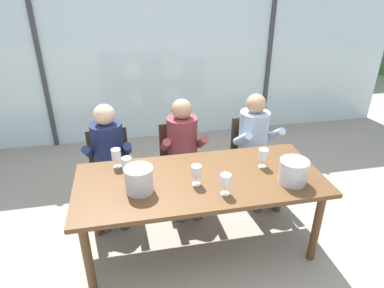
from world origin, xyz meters
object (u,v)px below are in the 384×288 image
object	(u,v)px
dining_table	(200,186)
wine_glass_by_right_taster	(226,181)
person_navy_polo	(109,155)
tasting_bowl	(291,164)
wine_glass_near_bucket	(116,155)
chair_left_of_center	(180,156)
chair_near_curtain	(110,164)
wine_glass_center_pour	(196,172)
person_maroon_top	(183,148)
ice_bucket_primary	(139,179)
ice_bucket_secondary	(293,171)
wine_glass_spare_empty	(263,155)
wine_glass_by_left_taster	(127,164)
person_pale_blue_shirt	(256,141)
chair_center	(251,149)

from	to	relation	value
dining_table	wine_glass_by_right_taster	size ratio (longest dim) A/B	12.02
person_navy_polo	tasting_bowl	xyz separation A→B (m)	(1.62, -0.70, 0.11)
wine_glass_by_right_taster	dining_table	bearing A→B (deg)	118.32
wine_glass_near_bucket	chair_left_of_center	bearing A→B (deg)	38.85
chair_near_curtain	person_navy_polo	distance (m)	0.21
person_navy_polo	wine_glass_center_pour	world-z (taller)	person_navy_polo
person_maroon_top	ice_bucket_primary	xyz separation A→B (m)	(-0.50, -0.81, 0.19)
chair_near_curtain	ice_bucket_secondary	bearing A→B (deg)	-39.92
person_maroon_top	wine_glass_spare_empty	world-z (taller)	person_maroon_top
wine_glass_near_bucket	wine_glass_center_pour	xyz separation A→B (m)	(0.63, -0.42, 0.00)
wine_glass_by_left_taster	ice_bucket_primary	bearing A→B (deg)	-70.92
wine_glass_center_pour	person_pale_blue_shirt	bearing A→B (deg)	43.93
chair_left_of_center	wine_glass_by_left_taster	bearing A→B (deg)	-129.38
dining_table	person_pale_blue_shirt	world-z (taller)	person_pale_blue_shirt
person_navy_polo	ice_bucket_secondary	size ratio (longest dim) A/B	4.96
chair_left_of_center	dining_table	bearing A→B (deg)	-88.47
person_navy_polo	wine_glass_by_right_taster	distance (m)	1.36
person_navy_polo	wine_glass_center_pour	size ratio (longest dim) A/B	6.79
chair_left_of_center	tasting_bowl	size ratio (longest dim) A/B	5.55
chair_near_curtain	wine_glass_near_bucket	world-z (taller)	wine_glass_near_bucket
chair_left_of_center	person_pale_blue_shirt	distance (m)	0.85
ice_bucket_secondary	wine_glass_by_left_taster	xyz separation A→B (m)	(-1.33, 0.37, 0.01)
dining_table	person_maroon_top	distance (m)	0.73
chair_left_of_center	chair_center	xyz separation A→B (m)	(0.83, 0.01, 0.00)
dining_table	wine_glass_by_right_taster	xyz separation A→B (m)	(0.14, -0.26, 0.20)
person_maroon_top	wine_glass_by_left_taster	xyz separation A→B (m)	(-0.58, -0.57, 0.20)
ice_bucket_primary	wine_glass_spare_empty	bearing A→B (deg)	8.44
wine_glass_by_right_taster	ice_bucket_secondary	bearing A→B (deg)	4.50
chair_near_curtain	wine_glass_by_left_taster	bearing A→B (deg)	-79.76
chair_center	person_maroon_top	distance (m)	0.85
dining_table	wine_glass_by_right_taster	distance (m)	0.35
chair_center	wine_glass_center_pour	world-z (taller)	wine_glass_center_pour
chair_center	wine_glass_by_left_taster	world-z (taller)	wine_glass_by_left_taster
ice_bucket_primary	wine_glass_by_left_taster	bearing A→B (deg)	109.08
person_maroon_top	chair_left_of_center	bearing A→B (deg)	97.42
person_navy_polo	wine_glass_by_left_taster	size ratio (longest dim) A/B	6.79
person_maroon_top	person_pale_blue_shirt	xyz separation A→B (m)	(0.80, 0.00, 0.00)
person_maroon_top	tasting_bowl	size ratio (longest dim) A/B	7.61
dining_table	tasting_bowl	size ratio (longest dim) A/B	13.46
person_maroon_top	ice_bucket_secondary	bearing A→B (deg)	-50.42
dining_table	chair_left_of_center	distance (m)	0.88
chair_center	wine_glass_center_pour	distance (m)	1.33
person_navy_polo	person_pale_blue_shirt	size ratio (longest dim) A/B	1.00
wine_glass_spare_empty	ice_bucket_secondary	bearing A→B (deg)	-63.43
person_maroon_top	person_pale_blue_shirt	size ratio (longest dim) A/B	1.00
person_maroon_top	wine_glass_by_right_taster	size ratio (longest dim) A/B	6.79
chair_left_of_center	tasting_bowl	bearing A→B (deg)	-44.52
chair_left_of_center	person_maroon_top	xyz separation A→B (m)	(0.01, -0.14, 0.17)
dining_table	chair_near_curtain	size ratio (longest dim) A/B	2.42
person_pale_blue_shirt	ice_bucket_primary	bearing A→B (deg)	-153.58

